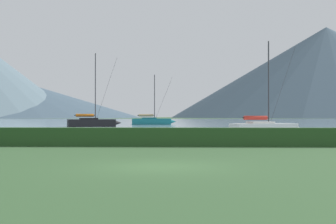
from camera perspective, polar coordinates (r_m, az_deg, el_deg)
name	(u,v)px	position (r m, az deg, el deg)	size (l,w,h in m)	color
ground_plane	(158,167)	(16.34, -1.15, -6.57)	(1000.00, 1000.00, 0.00)	#385B33
harbor_water	(181,121)	(153.24, 1.59, -1.10)	(320.00, 246.00, 0.00)	gray
hedge_line	(169,137)	(27.26, 0.09, -3.00)	(80.00, 1.20, 1.06)	#284C23
sailboat_slip_0	(152,121)	(93.29, -1.95, -1.08)	(8.84, 3.70, 9.81)	#19707A
sailboat_slip_4	(92,122)	(76.82, -9.08, -1.20)	(8.72, 4.84, 11.75)	black
sailboat_slip_5	(265,127)	(46.84, 11.49, -1.82)	(7.41, 4.21, 8.98)	white
distant_hill_west_ridge	(326,72)	(445.06, 18.44, 4.53)	(275.20, 275.20, 80.32)	#425666
distant_hill_east_ridge	(0,97)	(420.67, -19.49, 1.74)	(236.43, 236.43, 35.26)	#425666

